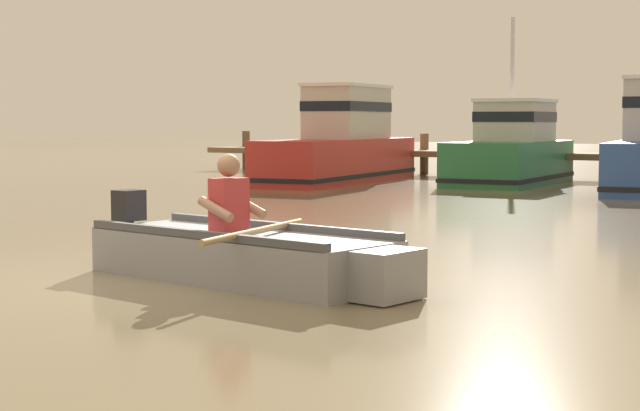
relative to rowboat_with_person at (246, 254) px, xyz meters
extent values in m
plane|color=#7A6B4C|center=(-0.87, -0.55, -0.25)|extent=(120.00, 120.00, 0.00)
cube|color=brown|center=(-7.55, 17.74, 0.37)|extent=(13.48, 1.50, 0.16)
cylinder|color=brown|center=(-13.89, 18.44, 0.34)|extent=(0.24, 0.24, 1.19)
cylinder|color=brown|center=(-7.55, 18.44, 0.32)|extent=(0.24, 0.24, 1.15)
cube|color=gray|center=(-0.07, 0.01, -0.03)|extent=(3.22, 1.52, 0.44)
cube|color=gray|center=(1.64, -0.23, -0.03)|extent=(0.48, 0.65, 0.42)
cube|color=#4D4E51|center=(0.00, 0.52, 0.22)|extent=(3.02, 0.50, 0.08)
cube|color=#4D4E51|center=(-0.14, -0.49, 0.22)|extent=(3.02, 0.50, 0.08)
cube|color=#A0A2A8|center=(-0.17, 0.02, 0.15)|extent=(0.42, 1.04, 0.06)
cylinder|color=black|center=(-1.70, 0.24, 0.02)|extent=(0.11, 0.11, 0.54)
cube|color=black|center=(-1.70, 0.24, 0.37)|extent=(0.28, 0.31, 0.32)
cube|color=#B23333|center=(-0.22, 0.03, 0.45)|extent=(0.26, 0.37, 0.52)
sphere|color=#9E7051|center=(-0.22, 0.03, 0.83)|extent=(0.22, 0.22, 0.22)
cylinder|color=#9E7051|center=(-0.14, 0.24, 0.43)|extent=(0.43, 0.15, 0.23)
cylinder|color=#9E7051|center=(-0.20, -0.19, 0.43)|extent=(0.43, 0.15, 0.23)
cylinder|color=tan|center=(0.26, -0.19, 0.25)|extent=(0.41, 1.98, 0.06)
cube|color=#B72D28|center=(-7.62, 13.90, 0.28)|extent=(2.51, 6.59, 1.06)
cube|color=black|center=(-7.62, 13.90, -0.07)|extent=(2.56, 6.63, 0.10)
cube|color=beige|center=(-7.70, 14.47, 1.45)|extent=(1.65, 2.85, 1.28)
cube|color=black|center=(-7.70, 14.47, 1.61)|extent=(1.69, 2.88, 0.24)
cube|color=white|center=(-7.70, 14.47, 2.13)|extent=(1.74, 2.99, 0.08)
cube|color=#287042|center=(-3.67, 15.28, 0.26)|extent=(2.22, 4.66, 1.02)
cube|color=black|center=(-3.67, 15.28, -0.07)|extent=(2.26, 4.70, 0.10)
cube|color=beige|center=(-3.70, 15.68, 1.24)|extent=(1.60, 2.01, 0.93)
cube|color=black|center=(-3.70, 15.68, 1.35)|extent=(1.64, 2.04, 0.24)
cube|color=white|center=(-3.70, 15.68, 1.74)|extent=(1.68, 2.11, 0.08)
cylinder|color=silver|center=(-3.67, 15.39, 2.23)|extent=(0.10, 0.10, 2.93)
camera|label=1|loc=(5.76, -7.62, 1.24)|focal=57.42mm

